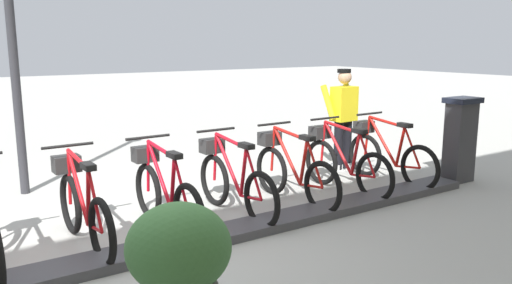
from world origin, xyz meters
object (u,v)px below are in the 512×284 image
(bike_docked_2, at_px, (292,170))
(bike_docked_5, at_px, (82,206))
(planter_bush, at_px, (179,262))
(payment_kiosk, at_px, (460,138))
(bike_docked_1, at_px, (343,162))
(bike_docked_0, at_px, (387,154))
(bike_docked_4, at_px, (164,192))
(bike_docked_3, at_px, (233,181))
(worker_near_rack, at_px, (343,115))

(bike_docked_2, relative_size, bike_docked_5, 1.00)
(planter_bush, bearing_deg, payment_kiosk, -74.69)
(bike_docked_1, bearing_deg, bike_docked_0, -90.00)
(planter_bush, bearing_deg, bike_docked_2, -51.85)
(bike_docked_2, height_order, bike_docked_4, same)
(bike_docked_4, bearing_deg, payment_kiosk, -97.16)
(bike_docked_4, bearing_deg, bike_docked_3, -90.00)
(payment_kiosk, xyz_separation_m, worker_near_rack, (1.54, 0.95, 0.24))
(bike_docked_4, xyz_separation_m, bike_docked_5, (0.00, 0.91, 0.00))
(bike_docked_4, distance_m, planter_bush, 2.17)
(bike_docked_1, bearing_deg, payment_kiosk, -107.32)
(payment_kiosk, height_order, bike_docked_5, payment_kiosk)
(planter_bush, bearing_deg, bike_docked_5, 3.74)
(worker_near_rack, bearing_deg, bike_docked_3, 109.67)
(bike_docked_0, distance_m, planter_bush, 4.84)
(bike_docked_2, bearing_deg, bike_docked_0, -90.00)
(bike_docked_1, distance_m, bike_docked_5, 3.62)
(bike_docked_0, bearing_deg, bike_docked_3, 90.00)
(bike_docked_3, xyz_separation_m, bike_docked_5, (0.00, 1.81, 0.00))
(bike_docked_4, height_order, planter_bush, bike_docked_4)
(bike_docked_4, xyz_separation_m, planter_bush, (-2.03, 0.77, 0.11))
(bike_docked_0, xyz_separation_m, worker_near_rack, (0.96, 0.02, 0.48))
(bike_docked_4, relative_size, planter_bush, 1.77)
(bike_docked_5, xyz_separation_m, worker_near_rack, (0.96, -4.51, 0.48))
(bike_docked_3, bearing_deg, bike_docked_5, 90.00)
(bike_docked_5, distance_m, worker_near_rack, 4.64)
(bike_docked_0, height_order, worker_near_rack, worker_near_rack)
(bike_docked_3, height_order, planter_bush, bike_docked_3)
(bike_docked_1, height_order, bike_docked_3, same)
(bike_docked_1, xyz_separation_m, bike_docked_3, (0.00, 1.81, 0.00))
(bike_docked_4, bearing_deg, bike_docked_1, -90.00)
(bike_docked_0, distance_m, worker_near_rack, 1.08)
(bike_docked_1, relative_size, worker_near_rack, 1.04)
(bike_docked_1, xyz_separation_m, bike_docked_2, (0.00, 0.91, 0.00))
(bike_docked_0, xyz_separation_m, bike_docked_1, (0.00, 0.91, 0.00))
(bike_docked_3, distance_m, planter_bush, 2.64)
(bike_docked_1, relative_size, bike_docked_5, 1.00)
(worker_near_rack, bearing_deg, bike_docked_2, 118.28)
(bike_docked_3, relative_size, planter_bush, 1.77)
(worker_near_rack, bearing_deg, payment_kiosk, -148.36)
(bike_docked_0, relative_size, bike_docked_4, 1.00)
(bike_docked_3, bearing_deg, bike_docked_2, -90.00)
(bike_docked_2, bearing_deg, worker_near_rack, -61.72)
(bike_docked_3, relative_size, bike_docked_4, 1.00)
(bike_docked_5, height_order, worker_near_rack, worker_near_rack)
(bike_docked_3, xyz_separation_m, bike_docked_4, (0.00, 0.91, 0.00))
(payment_kiosk, distance_m, worker_near_rack, 1.82)
(payment_kiosk, bearing_deg, bike_docked_0, 58.37)
(bike_docked_2, height_order, planter_bush, bike_docked_2)
(bike_docked_1, relative_size, bike_docked_4, 1.00)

